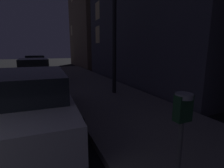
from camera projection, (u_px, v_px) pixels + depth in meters
parking_meter at (182, 121)px, 1.90m from camera, size 0.19×0.19×1.32m
car_white at (30, 101)px, 4.08m from camera, size 2.23×4.52×1.43m
car_yellow_cab at (34, 71)px, 9.81m from camera, size 2.02×4.35×1.43m
car_green at (35, 63)px, 15.54m from camera, size 2.05×4.05×1.43m
street_lamp at (114, 6)px, 6.52m from camera, size 0.44×0.44×5.15m
building_far at (108, 9)px, 19.94m from camera, size 7.63×8.67×13.20m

